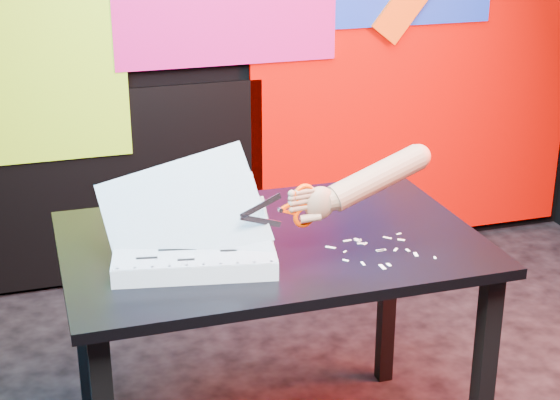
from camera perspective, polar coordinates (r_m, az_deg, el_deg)
name	(u,v)px	position (r m, az deg, el deg)	size (l,w,h in m)	color
room	(454,18)	(2.34, 11.48, 11.76)	(3.01, 3.01, 2.71)	black
backdrop	(297,58)	(3.76, 1.13, 9.40)	(2.88, 0.05, 2.08)	#C50500
work_table	(271,269)	(2.44, -0.59, -4.61)	(1.16, 0.78, 0.75)	black
printout_stack	(194,249)	(2.27, -5.75, -3.26)	(0.47, 0.38, 0.31)	white
scissors	(299,207)	(2.26, 1.27, -0.45)	(0.22, 0.04, 0.12)	#B3B4C1
hand_forearm	(367,181)	(2.34, 5.84, 1.24)	(0.42, 0.11, 0.17)	#94644A
paper_clippings	(377,249)	(2.34, 6.44, -3.28)	(0.26, 0.21, 0.00)	white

